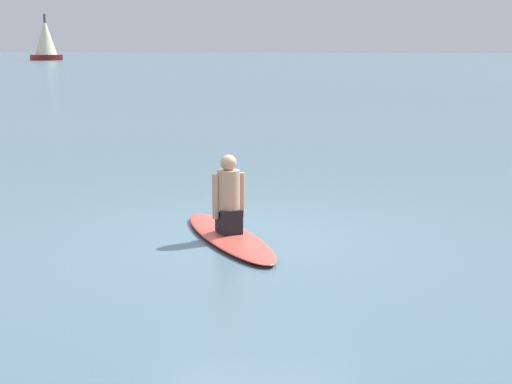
{
  "coord_description": "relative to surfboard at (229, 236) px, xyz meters",
  "views": [
    {
      "loc": [
        9.15,
        1.4,
        2.31
      ],
      "look_at": [
        0.06,
        0.06,
        0.58
      ],
      "focal_mm": 55.19,
      "sensor_mm": 36.0,
      "label": 1
    }
  ],
  "objects": [
    {
      "name": "person_paddler",
      "position": [
        -0.0,
        0.0,
        0.47
      ],
      "size": [
        0.39,
        0.39,
        0.94
      ],
      "rotation": [
        0.0,
        0.0,
        -2.64
      ],
      "color": "black",
      "rests_on": "surfboard"
    },
    {
      "name": "surfboard",
      "position": [
        0.0,
        0.0,
        0.0
      ],
      "size": [
        2.65,
        1.83,
        0.09
      ],
      "primitive_type": "ellipsoid",
      "rotation": [
        0.0,
        0.0,
        -2.64
      ],
      "color": "#D84C3F",
      "rests_on": "ground"
    },
    {
      "name": "sailboat_far_left",
      "position": [
        -98.27,
        -44.1,
        2.97
      ],
      "size": [
        4.28,
        4.28,
        6.41
      ],
      "rotation": [
        0.0,
        0.0,
        2.33
      ],
      "color": "maroon",
      "rests_on": "ground"
    },
    {
      "name": "ground_plane",
      "position": [
        -0.15,
        0.25,
        -0.05
      ],
      "size": [
        400.0,
        400.0,
        0.0
      ],
      "primitive_type": "plane",
      "color": "slate"
    }
  ]
}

